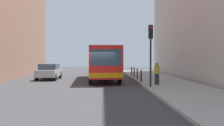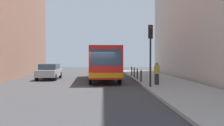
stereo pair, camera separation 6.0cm
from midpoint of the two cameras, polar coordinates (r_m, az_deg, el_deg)
ground_plane at (r=20.61m, az=-3.04°, el=-4.69°), size 80.00×80.00×0.00m
sidewalk at (r=21.20m, az=11.76°, el=-4.34°), size 4.40×40.00×0.15m
bus at (r=25.45m, az=-2.00°, el=0.32°), size 3.01×11.12×3.00m
car_beside_bus at (r=26.92m, az=-12.93°, el=-1.66°), size 1.87×4.40×1.48m
traffic_light at (r=18.49m, az=7.91°, el=3.95°), size 0.28×0.33×4.10m
bollard_near at (r=22.27m, az=5.96°, el=-2.64°), size 0.11×0.11×0.95m
bollard_mid at (r=24.68m, az=5.18°, el=-2.26°), size 0.11×0.11×0.95m
bollard_far at (r=27.09m, az=4.54°, el=-1.96°), size 0.11×0.11×0.95m
bollard_farthest at (r=29.50m, az=4.01°, el=-1.70°), size 0.11×0.11×0.95m
pedestrian_near_signal at (r=20.11m, az=9.18°, el=-2.17°), size 0.38×0.38×1.59m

